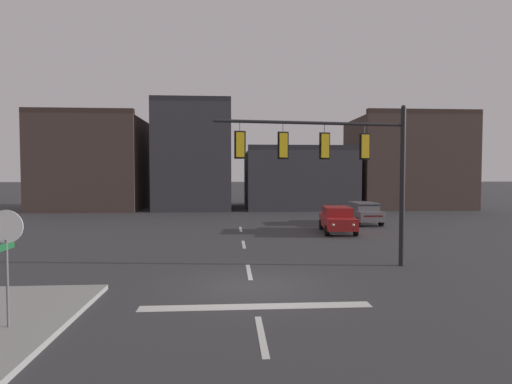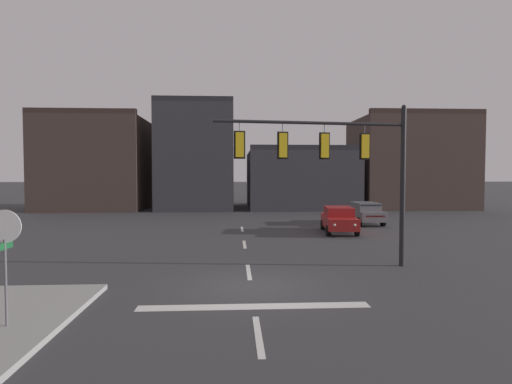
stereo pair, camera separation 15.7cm
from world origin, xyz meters
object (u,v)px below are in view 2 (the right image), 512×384
object	(u,v)px
car_lot_nearside	(339,219)
signal_mast_near_side	(338,156)
stop_sign	(5,240)
car_lot_middle	(364,212)

from	to	relation	value
car_lot_nearside	signal_mast_near_side	bearing A→B (deg)	-104.89
stop_sign	car_lot_middle	bearing A→B (deg)	53.23
car_lot_nearside	car_lot_middle	xyz separation A→B (m)	(3.03, 4.28, 0.00)
stop_sign	car_lot_nearside	bearing A→B (deg)	52.84
car_lot_nearside	car_lot_middle	world-z (taller)	same
stop_sign	car_lot_middle	world-z (taller)	stop_sign
signal_mast_near_side	car_lot_middle	distance (m)	15.44
stop_sign	car_lot_nearside	xyz separation A→B (m)	(11.80, 15.57, -1.29)
car_lot_nearside	car_lot_middle	size ratio (longest dim) A/B	1.02
signal_mast_near_side	stop_sign	size ratio (longest dim) A/B	2.66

